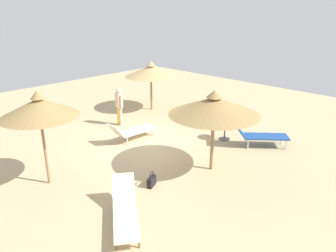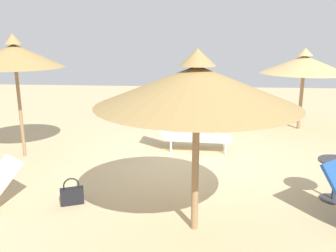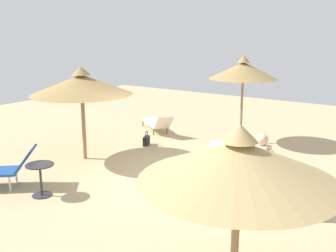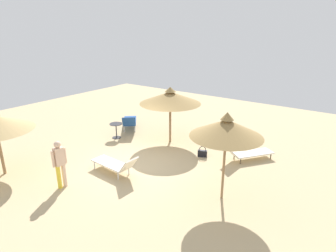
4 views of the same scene
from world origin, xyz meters
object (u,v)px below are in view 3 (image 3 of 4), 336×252
object	(u,v)px
side_table_round	(40,174)
parasol_umbrella_near_right	(243,71)
parasol_umbrella_far_right	(82,85)
parasol_umbrella_near_left	(238,161)
person_standing_edge	(261,170)
handbag	(146,140)
lounge_chair_back	(157,123)
lounge_chair_center	(202,169)

from	to	relation	value
side_table_round	parasol_umbrella_near_right	bearing A→B (deg)	-105.32
parasol_umbrella_far_right	parasol_umbrella_near_right	xyz separation A→B (m)	(-2.82, -3.93, 0.21)
parasol_umbrella_near_right	side_table_round	world-z (taller)	parasol_umbrella_near_right
parasol_umbrella_near_left	person_standing_edge	bearing A→B (deg)	-75.05
person_standing_edge	handbag	world-z (taller)	person_standing_edge
person_standing_edge	parasol_umbrella_near_right	bearing A→B (deg)	-61.44
handbag	parasol_umbrella_near_left	bearing A→B (deg)	136.77
parasol_umbrella_near_right	side_table_round	bearing A→B (deg)	74.68
parasol_umbrella_far_right	side_table_round	xyz separation A→B (m)	(-1.11, 2.31, -1.57)
lounge_chair_back	handbag	world-z (taller)	lounge_chair_back
parasol_umbrella_near_right	handbag	size ratio (longest dim) A/B	5.98
parasol_umbrella_near_right	person_standing_edge	bearing A→B (deg)	118.56
parasol_umbrella_near_left	lounge_chair_center	size ratio (longest dim) A/B	1.28
parasol_umbrella_near_right	side_table_round	xyz separation A→B (m)	(1.71, 6.24, -1.78)
parasol_umbrella_near_left	side_table_round	size ratio (longest dim) A/B	3.52
lounge_chair_back	person_standing_edge	world-z (taller)	person_standing_edge
parasol_umbrella_far_right	person_standing_edge	distance (m)	5.40
parasol_umbrella_near_left	handbag	distance (m)	7.53
parasol_umbrella_near_right	lounge_chair_back	bearing A→B (deg)	7.61
handbag	person_standing_edge	bearing A→B (deg)	151.41
parasol_umbrella_far_right	person_standing_edge	world-z (taller)	parasol_umbrella_far_right
side_table_round	lounge_chair_center	bearing A→B (deg)	-134.80
parasol_umbrella_near_left	side_table_round	world-z (taller)	parasol_umbrella_near_left
parasol_umbrella_far_right	side_table_round	world-z (taller)	parasol_umbrella_far_right
lounge_chair_back	side_table_round	world-z (taller)	lounge_chair_back
lounge_chair_center	parasol_umbrella_near_left	bearing A→B (deg)	125.80
parasol_umbrella_far_right	lounge_chair_center	distance (m)	3.97
parasol_umbrella_far_right	handbag	distance (m)	2.81
person_standing_edge	parasol_umbrella_far_right	bearing A→B (deg)	-5.95
lounge_chair_back	handbag	distance (m)	1.70
lounge_chair_back	handbag	bearing A→B (deg)	115.45
lounge_chair_center	handbag	size ratio (longest dim) A/B	4.24
parasol_umbrella_near_left	side_table_round	bearing A→B (deg)	-8.38
parasol_umbrella_far_right	lounge_chair_back	bearing A→B (deg)	-87.55
person_standing_edge	lounge_chair_center	bearing A→B (deg)	-24.19
parasol_umbrella_near_left	lounge_chair_back	world-z (taller)	parasol_umbrella_near_left
lounge_chair_center	side_table_round	world-z (taller)	lounge_chair_center
parasol_umbrella_far_right	parasol_umbrella_near_left	bearing A→B (deg)	152.98
lounge_chair_back	side_table_round	size ratio (longest dim) A/B	2.90
side_table_round	person_standing_edge	bearing A→B (deg)	-157.00
lounge_chair_back	person_standing_edge	size ratio (longest dim) A/B	1.27
parasol_umbrella_far_right	parasol_umbrella_near_left	xyz separation A→B (m)	(-5.91, 3.02, -0.16)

